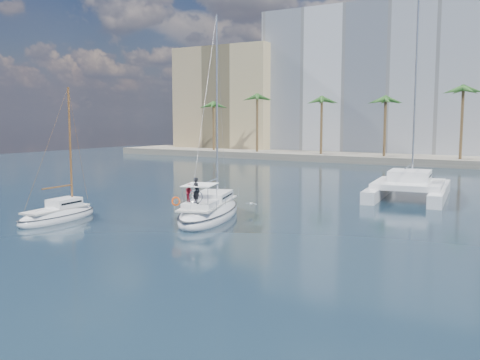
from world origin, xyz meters
The scene contains 10 objects.
ground centered at (0.00, 0.00, 0.00)m, with size 160.00×160.00×0.00m, color black.
quay centered at (0.00, 61.00, 0.60)m, with size 120.00×14.00×1.20m, color gray.
building_modern centered at (-12.00, 73.00, 14.00)m, with size 42.00×16.00×28.00m, color white.
building_tan_left centered at (-42.00, 69.00, 11.00)m, with size 22.00×14.00×22.00m, color tan.
palm_left centered at (-34.00, 57.00, 10.28)m, with size 3.60×3.60×12.30m.
palm_centre centered at (0.00, 57.00, 10.28)m, with size 3.60×3.60×12.30m.
main_sloop centered at (-3.16, 2.92, 0.51)m, with size 6.53×11.16×15.79m.
small_sloop centered at (-12.01, -3.43, 0.39)m, with size 2.74×7.20×10.15m.
catamaran centered at (6.87, 21.17, 1.17)m, with size 8.12×13.81×18.97m.
seagull centered at (-1.76, 6.69, 0.67)m, with size 1.01×0.43×0.19m.
Camera 1 is at (18.83, -29.15, 7.32)m, focal length 40.00 mm.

